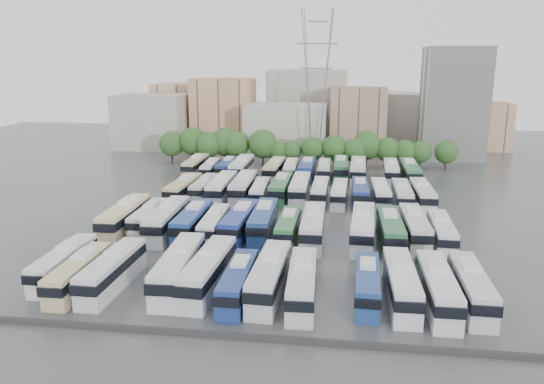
# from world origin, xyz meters

# --- Properties ---
(ground) EXTENTS (220.00, 220.00, 0.00)m
(ground) POSITION_xyz_m (0.00, 0.00, 0.00)
(ground) COLOR #424447
(ground) RESTS_ON ground
(parapet) EXTENTS (56.00, 0.50, 0.50)m
(parapet) POSITION_xyz_m (0.00, -33.00, 0.25)
(parapet) COLOR #2D2D30
(parapet) RESTS_ON ground
(tree_line) EXTENTS (66.13, 7.96, 8.26)m
(tree_line) POSITION_xyz_m (-3.32, 42.15, 4.44)
(tree_line) COLOR black
(tree_line) RESTS_ON ground
(city_buildings) EXTENTS (102.00, 35.00, 20.00)m
(city_buildings) POSITION_xyz_m (-7.46, 71.86, 7.87)
(city_buildings) COLOR #9E998E
(city_buildings) RESTS_ON ground
(apartment_tower) EXTENTS (14.00, 14.00, 26.00)m
(apartment_tower) POSITION_xyz_m (34.00, 58.00, 13.00)
(apartment_tower) COLOR silver
(apartment_tower) RESTS_ON ground
(electricity_pylon) EXTENTS (9.00, 6.91, 33.83)m
(electricity_pylon) POSITION_xyz_m (2.00, 50.00, 18.66)
(electricity_pylon) COLOR slate
(electricity_pylon) RESTS_ON ground
(bus_r0_s0) EXTENTS (2.71, 11.74, 3.67)m
(bus_r0_s0) POSITION_xyz_m (-21.31, -22.82, 1.80)
(bus_r0_s0) COLOR silver
(bus_r0_s0) RESTS_ON ground
(bus_r0_s1) EXTENTS (2.69, 11.59, 3.63)m
(bus_r0_s1) POSITION_xyz_m (-18.30, -25.21, 1.78)
(bus_r0_s1) COLOR #C6B988
(bus_r0_s1) RESTS_ON ground
(bus_r0_s2) EXTENTS (2.91, 12.47, 3.90)m
(bus_r0_s2) POSITION_xyz_m (-15.03, -24.35, 1.92)
(bus_r0_s2) COLOR silver
(bus_r0_s2) RESTS_ON ground
(bus_r0_s4) EXTENTS (3.60, 13.65, 4.24)m
(bus_r0_s4) POSITION_xyz_m (-8.21, -23.09, 2.08)
(bus_r0_s4) COLOR silver
(bus_r0_s4) RESTS_ON ground
(bus_r0_s5) EXTENTS (3.44, 13.35, 4.16)m
(bus_r0_s5) POSITION_xyz_m (-4.93, -23.30, 2.04)
(bus_r0_s5) COLOR silver
(bus_r0_s5) RESTS_ON ground
(bus_r0_s6) EXTENTS (2.55, 11.43, 3.58)m
(bus_r0_s6) POSITION_xyz_m (-1.43, -24.96, 1.76)
(bus_r0_s6) COLOR navy
(bus_r0_s6) RESTS_ON ground
(bus_r0_s7) EXTENTS (3.23, 13.10, 4.09)m
(bus_r0_s7) POSITION_xyz_m (1.59, -23.71, 2.01)
(bus_r0_s7) COLOR silver
(bus_r0_s7) RESTS_ON ground
(bus_r0_s8) EXTENTS (3.14, 12.46, 3.88)m
(bus_r0_s8) POSITION_xyz_m (5.03, -24.79, 1.91)
(bus_r0_s8) COLOR silver
(bus_r0_s8) RESTS_ON ground
(bus_r0_s10) EXTENTS (2.75, 11.19, 3.49)m
(bus_r0_s10) POSITION_xyz_m (11.47, -23.55, 1.71)
(bus_r0_s10) COLOR navy
(bus_r0_s10) RESTS_ON ground
(bus_r0_s11) EXTENTS (2.97, 12.59, 3.93)m
(bus_r0_s11) POSITION_xyz_m (14.77, -23.58, 1.93)
(bus_r0_s11) COLOR silver
(bus_r0_s11) RESTS_ON ground
(bus_r0_s12) EXTENTS (2.86, 12.60, 3.95)m
(bus_r0_s12) POSITION_xyz_m (18.19, -24.16, 1.94)
(bus_r0_s12) COLOR silver
(bus_r0_s12) RESTS_ON ground
(bus_r0_s13) EXTENTS (2.77, 12.25, 3.84)m
(bus_r0_s13) POSITION_xyz_m (21.48, -23.42, 1.88)
(bus_r0_s13) COLOR silver
(bus_r0_s13) RESTS_ON ground
(bus_r1_s0) EXTENTS (3.17, 13.51, 4.22)m
(bus_r1_s0) POSITION_xyz_m (-21.29, -6.30, 2.07)
(bus_r1_s0) COLOR beige
(bus_r1_s0) RESTS_ON ground
(bus_r1_s1) EXTENTS (2.63, 11.43, 3.58)m
(bus_r1_s1) POSITION_xyz_m (-18.19, -5.19, 1.76)
(bus_r1_s1) COLOR silver
(bus_r1_s1) RESTS_ON ground
(bus_r1_s2) EXTENTS (3.18, 13.46, 4.20)m
(bus_r1_s2) POSITION_xyz_m (-14.99, -6.70, 2.06)
(bus_r1_s2) COLOR silver
(bus_r1_s2) RESTS_ON ground
(bus_r1_s3) EXTENTS (2.77, 12.66, 3.97)m
(bus_r1_s3) POSITION_xyz_m (-11.40, -6.68, 1.95)
(bus_r1_s3) COLOR navy
(bus_r1_s3) RESTS_ON ground
(bus_r1_s4) EXTENTS (2.85, 11.43, 3.56)m
(bus_r1_s4) POSITION_xyz_m (-8.31, -7.09, 1.75)
(bus_r1_s4) COLOR silver
(bus_r1_s4) RESTS_ON ground
(bus_r1_s5) EXTENTS (3.44, 13.08, 4.07)m
(bus_r1_s5) POSITION_xyz_m (-4.91, -6.31, 2.00)
(bus_r1_s5) COLOR navy
(bus_r1_s5) RESTS_ON ground
(bus_r1_s6) EXTENTS (3.07, 12.93, 4.04)m
(bus_r1_s6) POSITION_xyz_m (-1.88, -5.24, 1.98)
(bus_r1_s6) COLOR navy
(bus_r1_s6) RESTS_ON ground
(bus_r1_s7) EXTENTS (2.59, 11.43, 3.58)m
(bus_r1_s7) POSITION_xyz_m (1.72, -7.01, 1.76)
(bus_r1_s7) COLOR #31733F
(bus_r1_s7) RESTS_ON ground
(bus_r1_s8) EXTENTS (3.01, 13.19, 4.13)m
(bus_r1_s8) POSITION_xyz_m (4.99, -7.02, 2.03)
(bus_r1_s8) COLOR silver
(bus_r1_s8) RESTS_ON ground
(bus_r1_s10) EXTENTS (3.62, 13.59, 4.22)m
(bus_r1_s10) POSITION_xyz_m (11.48, -6.60, 2.07)
(bus_r1_s10) COLOR silver
(bus_r1_s10) RESTS_ON ground
(bus_r1_s11) EXTENTS (3.04, 12.85, 4.01)m
(bus_r1_s11) POSITION_xyz_m (15.00, -6.92, 1.97)
(bus_r1_s11) COLOR #2B6540
(bus_r1_s11) RESTS_ON ground
(bus_r1_s12) EXTENTS (3.11, 12.89, 4.02)m
(bus_r1_s12) POSITION_xyz_m (18.22, -5.36, 1.98)
(bus_r1_s12) COLOR silver
(bus_r1_s12) RESTS_ON ground
(bus_r1_s13) EXTENTS (2.89, 11.82, 3.69)m
(bus_r1_s13) POSITION_xyz_m (21.51, -6.35, 1.81)
(bus_r1_s13) COLOR silver
(bus_r1_s13) RESTS_ON ground
(bus_r2_s1) EXTENTS (3.36, 12.60, 3.91)m
(bus_r2_s1) POSITION_xyz_m (-18.05, 10.87, 1.92)
(bus_r2_s1) COLOR #C3B186
(bus_r2_s1) RESTS_ON ground
(bus_r2_s2) EXTENTS (2.72, 11.46, 3.58)m
(bus_r2_s2) POSITION_xyz_m (-14.94, 12.86, 1.76)
(bus_r2_s2) COLOR silver
(bus_r2_s2) RESTS_ON ground
(bus_r2_s3) EXTENTS (2.93, 13.30, 4.17)m
(bus_r2_s3) POSITION_xyz_m (-11.69, 12.17, 2.05)
(bus_r2_s3) COLOR silver
(bus_r2_s3) RESTS_ON ground
(bus_r2_s4) EXTENTS (3.20, 13.61, 4.25)m
(bus_r2_s4) POSITION_xyz_m (-8.12, 12.83, 2.09)
(bus_r2_s4) COLOR silver
(bus_r2_s4) RESTS_ON ground
(bus_r2_s5) EXTENTS (2.83, 11.16, 3.48)m
(bus_r2_s5) POSITION_xyz_m (-5.03, 11.60, 1.71)
(bus_r2_s5) COLOR silver
(bus_r2_s5) RESTS_ON ground
(bus_r2_s6) EXTENTS (2.95, 12.88, 4.03)m
(bus_r2_s6) POSITION_xyz_m (-1.69, 13.31, 1.98)
(bus_r2_s6) COLOR #2F6E3F
(bus_r2_s6) RESTS_ON ground
(bus_r2_s7) EXTENTS (2.95, 13.21, 4.14)m
(bus_r2_s7) POSITION_xyz_m (1.54, 13.24, 2.03)
(bus_r2_s7) COLOR silver
(bus_r2_s7) RESTS_ON ground
(bus_r2_s8) EXTENTS (2.62, 11.53, 3.61)m
(bus_r2_s8) POSITION_xyz_m (4.96, 12.80, 1.77)
(bus_r2_s8) COLOR silver
(bus_r2_s8) RESTS_ON ground
(bus_r2_s9) EXTENTS (2.87, 11.33, 3.53)m
(bus_r2_s9) POSITION_xyz_m (8.20, 12.10, 1.73)
(bus_r2_s9) COLOR silver
(bus_r2_s9) RESTS_ON ground
(bus_r2_s10) EXTENTS (2.62, 11.88, 3.72)m
(bus_r2_s10) POSITION_xyz_m (11.58, 12.93, 1.83)
(bus_r2_s10) COLOR navy
(bus_r2_s10) RESTS_ON ground
(bus_r2_s11) EXTENTS (2.95, 11.93, 3.72)m
(bus_r2_s11) POSITION_xyz_m (14.91, 12.61, 1.83)
(bus_r2_s11) COLOR silver
(bus_r2_s11) RESTS_ON ground
(bus_r2_s12) EXTENTS (2.69, 12.17, 3.81)m
(bus_r2_s12) POSITION_xyz_m (18.33, 11.92, 1.87)
(bus_r2_s12) COLOR silver
(bus_r2_s12) RESTS_ON ground
(bus_r2_s13) EXTENTS (3.01, 12.71, 3.97)m
(bus_r2_s13) POSITION_xyz_m (21.56, 12.17, 1.95)
(bus_r2_s13) COLOR silver
(bus_r2_s13) RESTS_ON ground
(bus_r3_s0) EXTENTS (2.75, 12.31, 3.86)m
(bus_r3_s0) POSITION_xyz_m (-21.55, 30.69, 1.89)
(bus_r3_s0) COLOR #C2B485
(bus_r3_s0) RESTS_ON ground
(bus_r3_s1) EXTENTS (2.81, 10.88, 3.38)m
(bus_r3_s1) POSITION_xyz_m (-18.02, 29.05, 1.66)
(bus_r3_s1) COLOR silver
(bus_r3_s1) RESTS_ON ground
(bus_r3_s2) EXTENTS (2.73, 11.71, 3.66)m
(bus_r3_s2) POSITION_xyz_m (-14.66, 29.89, 1.80)
(bus_r3_s2) COLOR navy
(bus_r3_s2) RESTS_ON ground
(bus_r3_s3) EXTENTS (2.96, 13.24, 4.15)m
(bus_r3_s3) POSITION_xyz_m (-11.59, 29.06, 2.04)
(bus_r3_s3) COLOR silver
(bus_r3_s3) RESTS_ON ground
(bus_r3_s5) EXTENTS (3.24, 12.43, 3.87)m
(bus_r3_s5) POSITION_xyz_m (-4.91, 29.14, 1.90)
(bus_r3_s5) COLOR #C5B288
(bus_r3_s5) RESTS_ON ground
(bus_r3_s6) EXTENTS (2.88, 11.58, 3.61)m
(bus_r3_s6) POSITION_xyz_m (-1.70, 29.84, 1.77)
(bus_r3_s6) COLOR silver
(bus_r3_s6) RESTS_ON ground
(bus_r3_s7) EXTENTS (2.91, 12.73, 3.98)m
(bus_r3_s7) POSITION_xyz_m (1.57, 29.31, 1.96)
(bus_r3_s7) COLOR navy
(bus_r3_s7) RESTS_ON ground
(bus_r3_s8) EXTENTS (2.61, 11.26, 3.52)m
(bus_r3_s8) POSITION_xyz_m (4.94, 30.73, 1.73)
(bus_r3_s8) COLOR silver
(bus_r3_s8) RESTS_ON ground
(bus_r3_s9) EXTENTS (3.02, 13.11, 4.10)m
(bus_r3_s9) POSITION_xyz_m (8.19, 31.10, 2.01)
(bus_r3_s9) COLOR #2C6640
(bus_r3_s9) RESTS_ON ground
(bus_r3_s10) EXTENTS (3.43, 13.72, 4.27)m
(bus_r3_s10) POSITION_xyz_m (11.57, 29.29, 2.10)
(bus_r3_s10) COLOR silver
(bus_r3_s10) RESTS_ON ground
(bus_r3_s12) EXTENTS (3.24, 12.72, 3.96)m
(bus_r3_s12) POSITION_xyz_m (17.96, 30.12, 1.94)
(bus_r3_s12) COLOR silver
(bus_r3_s12) RESTS_ON ground
(bus_r3_s13) EXTENTS (3.04, 13.44, 4.21)m
(bus_r3_s13) POSITION_xyz_m (21.47, 29.29, 2.07)
(bus_r3_s13) COLOR #317344
(bus_r3_s13) RESTS_ON ground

